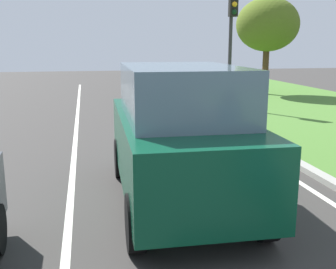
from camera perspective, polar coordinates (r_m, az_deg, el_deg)
The scene contains 7 objects.
ground_plane at distance 11.69m, azimuth -9.35°, elevation -0.55°, with size 60.00×60.00×0.00m, color #383533.
lane_line_center at distance 11.68m, azimuth -12.78°, elevation -0.68°, with size 0.12×32.00×0.01m, color silver.
lane_line_right_edge at distance 12.34m, azimuth 7.60°, elevation 0.21°, with size 0.12×32.00×0.01m, color silver.
curb_right at distance 12.49m, azimuth 9.77°, elevation 0.56°, with size 0.24×48.00×0.12m, color #9E9B93.
car_suv_ahead at distance 6.62m, azimuth 1.59°, elevation -0.07°, with size 2.07×4.55×2.28m.
traffic_light_near_right at distance 16.58m, azimuth 8.89°, elevation 14.57°, with size 0.32×0.50×4.86m.
tree_roadside_far at distance 21.87m, azimuth 13.71°, elevation 14.62°, with size 3.14×3.14×4.90m.
Camera 1 is at (-0.37, 2.62, 2.61)m, focal length 43.74 mm.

